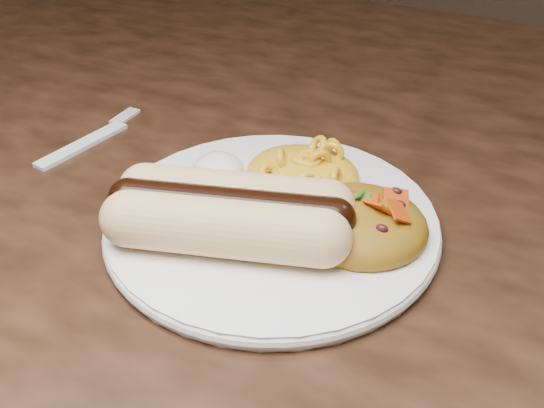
% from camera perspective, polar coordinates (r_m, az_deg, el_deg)
% --- Properties ---
extents(table, '(1.60, 0.90, 0.75)m').
position_cam_1_polar(table, '(0.65, 1.78, -1.95)').
color(table, '#462719').
rests_on(table, floor).
extents(plate, '(0.25, 0.25, 0.01)m').
position_cam_1_polar(plate, '(0.49, 0.00, -1.59)').
color(plate, white).
rests_on(plate, table).
extents(hotdog, '(0.15, 0.11, 0.04)m').
position_cam_1_polar(hotdog, '(0.45, -3.84, -0.71)').
color(hotdog, '#FDDE8C').
rests_on(hotdog, plate).
extents(mac_and_cheese, '(0.11, 0.11, 0.04)m').
position_cam_1_polar(mac_and_cheese, '(0.52, 2.80, 4.02)').
color(mac_and_cheese, yellow).
rests_on(mac_and_cheese, plate).
extents(sour_cream, '(0.05, 0.05, 0.03)m').
position_cam_1_polar(sour_cream, '(0.52, -4.87, 3.55)').
color(sour_cream, white).
rests_on(sour_cream, plate).
extents(taco_salad, '(0.10, 0.10, 0.04)m').
position_cam_1_polar(taco_salad, '(0.46, 7.93, -0.79)').
color(taco_salad, '#C64B00').
rests_on(taco_salad, plate).
extents(fork, '(0.04, 0.13, 0.00)m').
position_cam_1_polar(fork, '(0.62, -16.65, 5.11)').
color(fork, white).
rests_on(fork, table).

